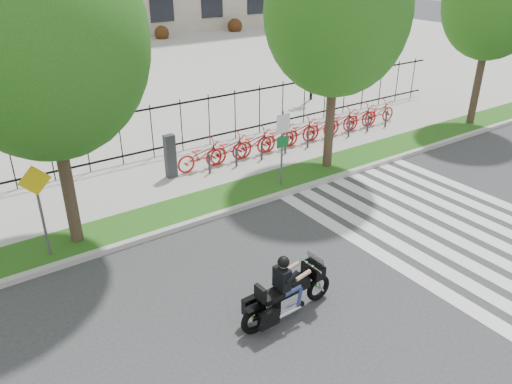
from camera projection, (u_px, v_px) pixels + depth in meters
ground at (315, 283)px, 11.91m from camera, size 120.00×120.00×0.00m
curb at (226, 212)px, 14.91m from camera, size 60.00×0.20×0.15m
grass_verge at (211, 201)px, 15.53m from camera, size 60.00×1.50×0.15m
sidewalk at (176, 174)px, 17.38m from camera, size 60.00×3.50×0.15m
plaza at (46, 77)px, 30.34m from camera, size 80.00×34.00×0.10m
crosswalk_stripes at (443, 225)px, 14.37m from camera, size 5.70×8.00×0.01m
iron_fence at (152, 131)px, 18.20m from camera, size 30.00×0.06×2.00m
lamp_post_right at (314, 37)px, 24.44m from camera, size 1.06×0.70×4.25m
street_tree_1 at (40, 39)px, 11.08m from camera, size 4.86×4.86×8.03m
street_tree_2 at (337, 11)px, 15.62m from camera, size 4.69×4.69×7.94m
street_tree_3 at (494, 2)px, 20.04m from camera, size 4.04×4.04×7.39m
bike_share_station at (299, 132)px, 19.63m from camera, size 11.14×0.88×1.50m
sign_pole_regulatory at (282, 139)px, 15.77m from camera, size 0.50×0.09×2.50m
sign_pole_warning at (39, 199)px, 12.01m from camera, size 0.78×0.09×2.49m
motorcycle_rider at (288, 292)px, 10.59m from camera, size 2.44×0.73×1.88m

